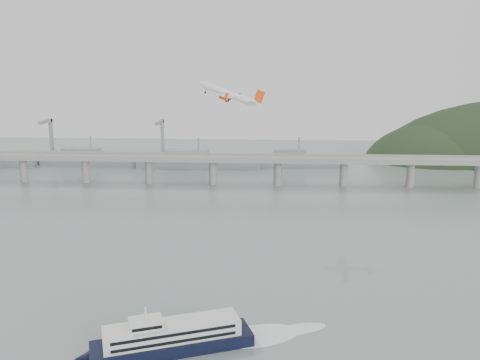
{
  "coord_description": "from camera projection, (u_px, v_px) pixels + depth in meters",
  "views": [
    {
      "loc": [
        14.43,
        -181.37,
        88.84
      ],
      "look_at": [
        0.0,
        55.0,
        36.0
      ],
      "focal_mm": 38.0,
      "sensor_mm": 36.0,
      "label": 1
    }
  ],
  "objects": [
    {
      "name": "ground",
      "position": [
        231.0,
        301.0,
        196.9
      ],
      "size": [
        900.0,
        900.0,
        0.0
      ],
      "primitive_type": "plane",
      "color": "slate",
      "rests_on": "ground"
    },
    {
      "name": "bridge",
      "position": [
        250.0,
        162.0,
        387.96
      ],
      "size": [
        800.0,
        22.0,
        23.9
      ],
      "color": "gray",
      "rests_on": "ground"
    },
    {
      "name": "distant_fleet",
      "position": [
        84.0,
        160.0,
        463.02
      ],
      "size": [
        453.0,
        60.9,
        40.0
      ],
      "color": "gray",
      "rests_on": "ground"
    },
    {
      "name": "ferry",
      "position": [
        172.0,
        337.0,
        162.24
      ],
      "size": [
        81.09,
        37.47,
        15.97
      ],
      "rotation": [
        0.0,
        0.0,
        0.36
      ],
      "color": "black",
      "rests_on": "ground"
    },
    {
      "name": "airliner",
      "position": [
        229.0,
        94.0,
        246.34
      ],
      "size": [
        34.22,
        31.22,
        14.1
      ],
      "rotation": [
        0.05,
        -0.35,
        3.0
      ],
      "color": "white",
      "rests_on": "ground"
    }
  ]
}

